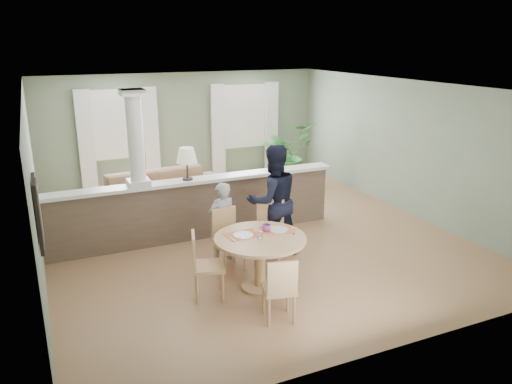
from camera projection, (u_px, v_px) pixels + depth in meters
name	position (u px, v px, depth m)	size (l,w,h in m)	color
ground	(248.00, 234.00, 9.26)	(8.00, 8.00, 0.00)	#A67E57
room_shell	(233.00, 132.00, 9.27)	(7.02, 8.02, 2.71)	gray
pony_wall	(192.00, 201.00, 8.84)	(5.32, 0.38, 2.70)	brown
sofa	(161.00, 192.00, 10.44)	(2.74, 1.07, 0.80)	#816146
houseplant	(286.00, 153.00, 12.28)	(1.37, 1.19, 1.53)	#2C6C2B
dining_table	(260.00, 247.00, 7.07)	(1.31, 1.31, 0.89)	tan
chair_far_boy	(227.00, 236.00, 7.77)	(0.47, 0.47, 0.95)	tan
chair_far_man	(269.00, 229.00, 7.96)	(0.63, 0.63, 1.02)	tan
chair_near	(280.00, 287.00, 6.23)	(0.48, 0.48, 0.89)	tan
chair_side	(203.00, 263.00, 6.83)	(0.53, 0.53, 0.95)	tan
child_person	(222.00, 222.00, 7.96)	(0.48, 0.32, 1.32)	gray
man_person	(273.00, 201.00, 8.16)	(0.90, 0.70, 1.86)	black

